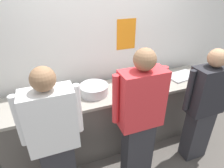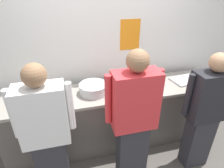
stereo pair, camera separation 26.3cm
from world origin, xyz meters
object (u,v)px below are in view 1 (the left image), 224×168
Objects in this scene: chef_far_right at (204,106)px; chef_near_left at (55,139)px; plate_stack_front at (135,81)px; chefs_knife at (152,78)px; squeeze_bottle_primary at (120,83)px; ramekin_orange_sauce at (67,91)px; chef_center at (140,118)px; ramekin_yellow_sauce at (68,97)px; ramekin_green_sauce at (43,105)px; sheet_tray at (182,76)px; mixing_bowl_steel at (94,90)px.

chef_near_left is at bearing 178.24° from chef_far_right.
plate_stack_front is 0.86× the size of chefs_knife.
chef_far_right reaches higher than chefs_knife.
ramekin_orange_sauce is (-0.69, 0.20, -0.08)m from squeeze_bottle_primary.
chef_near_left is 0.93m from chef_center.
ramekin_yellow_sauce is 1.26× the size of ramekin_green_sauce.
chef_center is at bearing -51.06° from ramekin_orange_sauce.
ramekin_green_sauce reaches higher than chefs_knife.
chefs_knife is at bearing 111.14° from chef_far_right.
plate_stack_front is at bearing -170.88° from chefs_knife.
chef_far_right is (0.91, -0.02, -0.06)m from chef_center.
chef_center is 0.92m from chef_far_right.
squeeze_bottle_primary is at bearing 144.44° from chef_far_right.
ramekin_yellow_sauce reaches higher than sheet_tray.
chef_center is 6.26× the size of chefs_knife.
chefs_knife is at bearing 24.66° from chef_near_left.
chef_near_left reaches higher than ramekin_green_sauce.
chef_near_left is 15.75× the size of ramekin_yellow_sauce.
sheet_tray is (1.09, 0.65, 0.03)m from chef_center.
ramekin_yellow_sauce is at bearing 176.88° from squeeze_bottle_primary.
plate_stack_front is 0.33m from chefs_knife.
mixing_bowl_steel is (0.59, 0.61, 0.12)m from chef_near_left.
plate_stack_front is 2.23× the size of ramekin_yellow_sauce.
chefs_knife is (0.59, 0.13, -0.09)m from squeeze_bottle_primary.
ramekin_yellow_sauce is at bearing -177.61° from plate_stack_front.
mixing_bowl_steel is at bearing -1.91° from ramekin_yellow_sauce.
ramekin_green_sauce is at bearing -173.96° from mixing_bowl_steel.
plate_stack_front is 0.97m from ramekin_orange_sauce.
ramekin_green_sauce is (-0.30, -0.08, 0.00)m from ramekin_yellow_sauce.
squeeze_bottle_primary is (0.37, -0.03, 0.03)m from mixing_bowl_steel.
chef_far_right reaches higher than plate_stack_front.
ramekin_green_sauce reaches higher than ramekin_orange_sauce.
chef_center is at bearing -43.70° from ramekin_yellow_sauce.
chef_near_left is at bearing -108.62° from ramekin_orange_sauce.
mixing_bowl_steel is 0.80× the size of sheet_tray.
ramekin_orange_sauce is (-1.75, 0.17, 0.01)m from sheet_tray.
plate_stack_front is 1.13× the size of squeeze_bottle_primary.
squeeze_bottle_primary is 0.72m from ramekin_orange_sauce.
ramekin_green_sauce is (-0.32, -0.24, 0.00)m from ramekin_orange_sauce.
ramekin_orange_sauce is at bearing 152.05° from chef_far_right.
plate_stack_front reaches higher than ramekin_orange_sauce.
mixing_bowl_steel is 3.56× the size of ramekin_yellow_sauce.
ramekin_yellow_sauce is (-0.99, -0.04, -0.02)m from plate_stack_front.
chef_center is 3.65× the size of sheet_tray.
chef_far_right is at bearing -27.95° from ramekin_orange_sauce.
chef_near_left is 6.04× the size of chefs_knife.
chefs_knife is at bearing 168.17° from sheet_tray.
chef_near_left is 0.97× the size of chef_center.
chef_center is at bearing -113.01° from plate_stack_front.
chef_center is 1.14m from ramekin_green_sauce.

